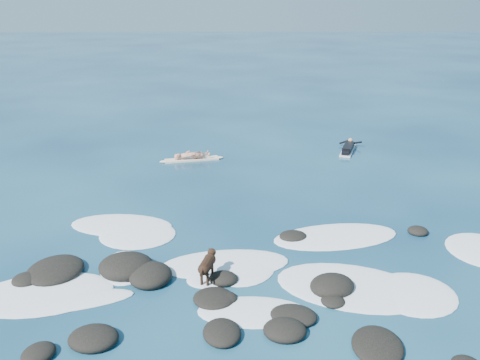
{
  "coord_description": "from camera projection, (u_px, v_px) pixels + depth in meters",
  "views": [
    {
      "loc": [
        -1.14,
        -13.6,
        7.3
      ],
      "look_at": [
        -0.66,
        4.0,
        0.9
      ],
      "focal_mm": 40.0,
      "sensor_mm": 36.0,
      "label": 1
    }
  ],
  "objects": [
    {
      "name": "ground",
      "position": [
        267.0,
        257.0,
        15.3
      ],
      "size": [
        160.0,
        160.0,
        0.0
      ],
      "primitive_type": "plane",
      "color": "#0A2642",
      "rests_on": "ground"
    },
    {
      "name": "reef_rocks",
      "position": [
        186.0,
        289.0,
        13.47
      ],
      "size": [
        12.12,
        7.01,
        0.61
      ],
      "color": "black",
      "rests_on": "ground"
    },
    {
      "name": "breaking_foam",
      "position": [
        242.0,
        266.0,
        14.8
      ],
      "size": [
        15.38,
        6.91,
        0.12
      ],
      "color": "white",
      "rests_on": "ground"
    },
    {
      "name": "standing_surfer_rig",
      "position": [
        191.0,
        146.0,
        23.56
      ],
      "size": [
        2.85,
        0.98,
        1.63
      ],
      "rotation": [
        0.0,
        0.0,
        0.21
      ],
      "color": "beige",
      "rests_on": "ground"
    },
    {
      "name": "paddling_surfer_rig",
      "position": [
        348.0,
        148.0,
        25.08
      ],
      "size": [
        1.42,
        2.41,
        0.42
      ],
      "rotation": [
        0.0,
        0.0,
        1.22
      ],
      "color": "silver",
      "rests_on": "ground"
    },
    {
      "name": "dog",
      "position": [
        208.0,
        263.0,
        13.87
      ],
      "size": [
        0.52,
        1.22,
        0.79
      ],
      "rotation": [
        0.0,
        0.0,
        1.31
      ],
      "color": "black",
      "rests_on": "ground"
    }
  ]
}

